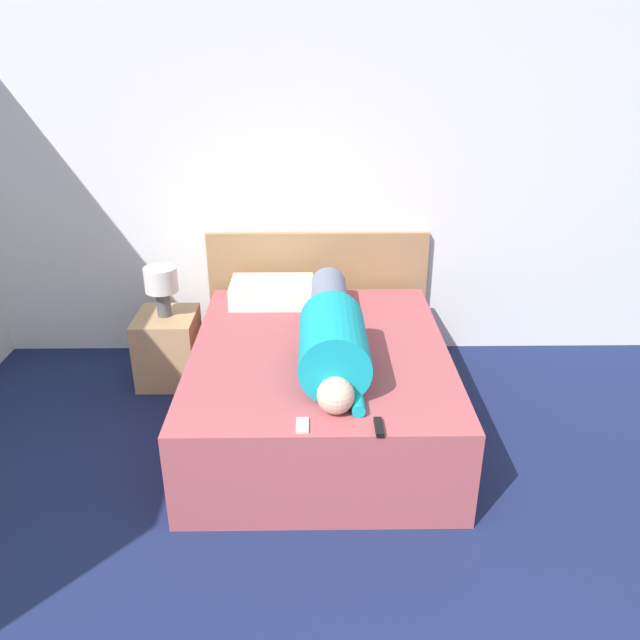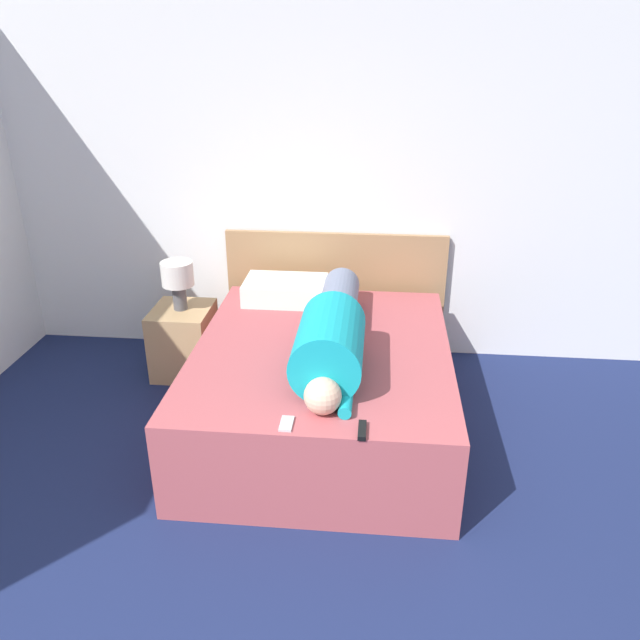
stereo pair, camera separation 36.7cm
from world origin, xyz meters
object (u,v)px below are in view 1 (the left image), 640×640
(nightstand, at_px, (169,347))
(pillow_near_headboard, at_px, (272,292))
(bed, at_px, (320,387))
(table_lamp, at_px, (161,283))
(tv_remote, at_px, (379,427))
(cell_phone, at_px, (302,425))
(person_lying, at_px, (332,332))

(nightstand, xyz_separation_m, pillow_near_headboard, (0.77, 0.09, 0.40))
(bed, distance_m, table_lamp, 1.37)
(tv_remote, height_order, cell_phone, tv_remote)
(bed, distance_m, cell_phone, 0.93)
(bed, xyz_separation_m, nightstand, (-1.11, 0.64, -0.03))
(pillow_near_headboard, bearing_deg, table_lamp, -173.13)
(table_lamp, xyz_separation_m, pillow_near_headboard, (0.77, 0.09, -0.11))
(table_lamp, height_order, tv_remote, table_lamp)
(bed, relative_size, person_lying, 1.20)
(nightstand, height_order, tv_remote, tv_remote)
(table_lamp, distance_m, tv_remote, 2.09)
(bed, height_order, pillow_near_headboard, pillow_near_headboard)
(person_lying, height_order, pillow_near_headboard, person_lying)
(table_lamp, xyz_separation_m, tv_remote, (1.39, -1.55, -0.17))
(person_lying, height_order, cell_phone, person_lying)
(nightstand, distance_m, cell_phone, 1.86)
(pillow_near_headboard, bearing_deg, nightstand, -173.13)
(pillow_near_headboard, height_order, tv_remote, pillow_near_headboard)
(pillow_near_headboard, distance_m, cell_phone, 1.63)
(bed, relative_size, table_lamp, 5.33)
(table_lamp, relative_size, pillow_near_headboard, 0.61)
(nightstand, height_order, cell_phone, cell_phone)
(nightstand, distance_m, table_lamp, 0.51)
(bed, bearing_deg, nightstand, 150.02)
(table_lamp, bearing_deg, pillow_near_headboard, 6.87)
(nightstand, distance_m, pillow_near_headboard, 0.88)
(nightstand, distance_m, tv_remote, 2.11)
(bed, bearing_deg, pillow_near_headboard, 114.76)
(nightstand, relative_size, tv_remote, 3.47)
(person_lying, bearing_deg, bed, 116.99)
(bed, height_order, nightstand, bed)
(pillow_near_headboard, distance_m, tv_remote, 1.76)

